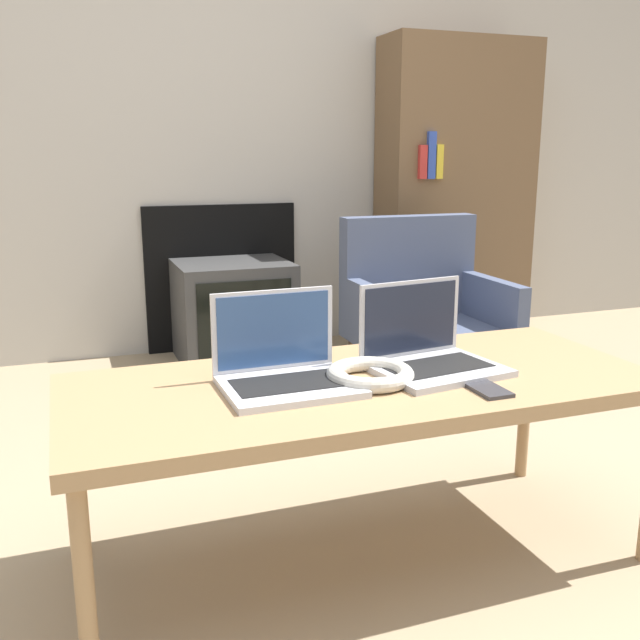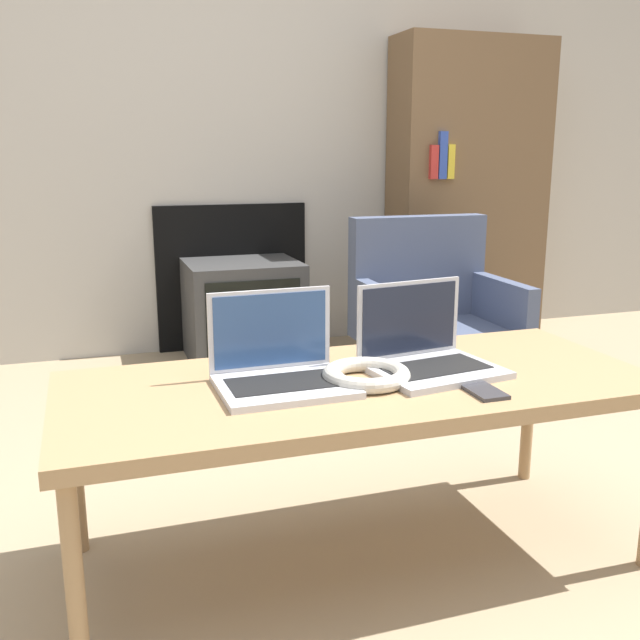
{
  "view_description": "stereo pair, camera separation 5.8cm",
  "coord_description": "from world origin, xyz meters",
  "px_view_note": "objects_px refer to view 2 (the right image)",
  "views": [
    {
      "loc": [
        -0.65,
        -1.38,
        1.0
      ],
      "look_at": [
        0.0,
        0.4,
        0.55
      ],
      "focal_mm": 40.0,
      "sensor_mm": 36.0,
      "label": 1
    },
    {
      "loc": [
        -0.6,
        -1.4,
        1.0
      ],
      "look_at": [
        0.0,
        0.4,
        0.55
      ],
      "focal_mm": 40.0,
      "sensor_mm": 36.0,
      "label": 2
    }
  ],
  "objects_px": {
    "laptop_right": "(426,353)",
    "armchair": "(430,302)",
    "phone": "(483,391)",
    "laptop_left": "(280,367)",
    "tv": "(243,311)",
    "headphones": "(366,375)"
  },
  "relations": [
    {
      "from": "laptop_right",
      "to": "armchair",
      "type": "height_order",
      "value": "armchair"
    },
    {
      "from": "headphones",
      "to": "tv",
      "type": "bearing_deg",
      "value": 86.63
    },
    {
      "from": "laptop_right",
      "to": "phone",
      "type": "distance_m",
      "value": 0.21
    },
    {
      "from": "laptop_right",
      "to": "headphones",
      "type": "relative_size",
      "value": 1.6
    },
    {
      "from": "headphones",
      "to": "phone",
      "type": "xyz_separation_m",
      "value": [
        0.22,
        -0.15,
        -0.01
      ]
    },
    {
      "from": "laptop_right",
      "to": "tv",
      "type": "distance_m",
      "value": 1.83
    },
    {
      "from": "laptop_left",
      "to": "tv",
      "type": "bearing_deg",
      "value": 79.71
    },
    {
      "from": "phone",
      "to": "armchair",
      "type": "bearing_deg",
      "value": 67.01
    },
    {
      "from": "armchair",
      "to": "phone",
      "type": "bearing_deg",
      "value": -112.22
    },
    {
      "from": "laptop_left",
      "to": "headphones",
      "type": "height_order",
      "value": "laptop_left"
    },
    {
      "from": "laptop_left",
      "to": "laptop_right",
      "type": "height_order",
      "value": "same"
    },
    {
      "from": "laptop_right",
      "to": "laptop_left",
      "type": "bearing_deg",
      "value": 171.95
    },
    {
      "from": "laptop_left",
      "to": "tv",
      "type": "height_order",
      "value": "laptop_left"
    },
    {
      "from": "headphones",
      "to": "laptop_right",
      "type": "bearing_deg",
      "value": 15.52
    },
    {
      "from": "laptop_left",
      "to": "armchair",
      "type": "bearing_deg",
      "value": 50.17
    },
    {
      "from": "phone",
      "to": "armchair",
      "type": "distance_m",
      "value": 1.62
    },
    {
      "from": "tv",
      "to": "laptop_right",
      "type": "bearing_deg",
      "value": -87.83
    },
    {
      "from": "phone",
      "to": "tv",
      "type": "distance_m",
      "value": 2.02
    },
    {
      "from": "headphones",
      "to": "armchair",
      "type": "bearing_deg",
      "value": 57.51
    },
    {
      "from": "laptop_right",
      "to": "headphones",
      "type": "xyz_separation_m",
      "value": [
        -0.18,
        -0.05,
        -0.02
      ]
    },
    {
      "from": "laptop_left",
      "to": "laptop_right",
      "type": "xyz_separation_m",
      "value": [
        0.37,
        -0.0,
        0.0
      ]
    },
    {
      "from": "headphones",
      "to": "phone",
      "type": "relative_size",
      "value": 1.66
    }
  ]
}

